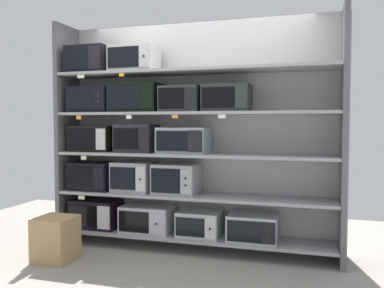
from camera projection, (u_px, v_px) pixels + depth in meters
The scene contains 34 objects.
ground at pixel (158, 286), 3.47m from camera, with size 6.99×6.00×0.02m, color gray.
back_panel at pixel (198, 134), 4.61m from camera, with size 3.19×0.04×2.50m, color #B2B2AD.
upright_left at pixel (68, 134), 4.80m from camera, with size 0.05×0.47×2.50m, color #5B5B5E.
upright_right at pixel (344, 136), 3.93m from camera, with size 0.05×0.47×2.50m, color #5B5B5E.
shelf_0 at pixel (192, 236), 4.42m from camera, with size 2.99×0.47×0.03m, color #99999E.
microwave_0 at pixel (96, 213), 4.74m from camera, with size 0.55×0.34×0.32m.
microwave_1 at pixel (148, 218), 4.55m from camera, with size 0.56×0.40×0.29m.
microwave_2 at pixel (200, 223), 4.38m from camera, with size 0.45×0.38×0.27m.
microwave_3 at pixel (253, 227), 4.22m from camera, with size 0.51×0.41×0.27m.
shelf_1 at pixel (192, 196), 4.40m from camera, with size 2.99×0.47×0.03m, color #99999E.
microwave_4 at pixel (93, 176), 4.73m from camera, with size 0.48×0.38×0.32m.
microwave_5 at pixel (134, 177), 4.58m from camera, with size 0.43×0.37×0.33m.
microwave_6 at pixel (176, 179), 4.43m from camera, with size 0.47×0.39×0.33m.
price_tag_0 at pixel (81, 197), 4.52m from camera, with size 0.08×0.00×0.04m, color beige.
shelf_2 at pixel (192, 155), 4.37m from camera, with size 2.99×0.47×0.03m, color #99999E.
microwave_7 at pixel (93, 138), 4.70m from camera, with size 0.50×0.33×0.29m.
microwave_8 at pixel (137, 138), 4.55m from camera, with size 0.43×0.35×0.31m.
microwave_9 at pixel (184, 140), 4.39m from camera, with size 0.53×0.40×0.28m.
price_tag_1 at pixel (84, 158), 4.48m from camera, with size 0.07×0.00×0.04m, color beige.
shelf_3 at pixel (192, 113), 4.35m from camera, with size 2.99×0.47×0.03m, color #99999E.
microwave_10 at pixel (93, 100), 4.68m from camera, with size 0.50×0.37×0.30m.
microwave_11 at pixel (138, 98), 4.52m from camera, with size 0.55×0.42×0.31m.
microwave_12 at pixel (182, 99), 4.37m from camera, with size 0.42×0.43×0.27m.
microwave_13 at pixel (227, 98), 4.23m from camera, with size 0.48×0.35×0.28m.
price_tag_2 at pixel (79, 117), 4.48m from camera, with size 0.06×0.00×0.04m, color orange.
price_tag_3 at pixel (129, 117), 4.30m from camera, with size 0.06×0.00×0.04m, color white.
price_tag_4 at pixel (175, 117), 4.16m from camera, with size 0.06×0.00×0.04m, color orange.
price_tag_5 at pixel (222, 116), 4.02m from camera, with size 0.07×0.00×0.04m, color white.
shelf_4 at pixel (192, 71), 4.33m from camera, with size 2.99×0.47×0.03m, color #99999E.
microwave_14 at pixel (91, 61), 4.66m from camera, with size 0.47×0.43×0.30m.
microwave_15 at pixel (134, 59), 4.51m from camera, with size 0.51×0.35×0.29m.
price_tag_6 at pixel (81, 76), 4.44m from camera, with size 0.08×0.00×0.04m, color beige.
price_tag_7 at pixel (122, 75), 4.30m from camera, with size 0.06×0.00×0.04m, color orange.
shipping_carton at pixel (56, 239), 4.09m from camera, with size 0.36×0.36×0.44m, color tan.
Camera 1 is at (1.25, -4.18, 1.38)m, focal length 38.22 mm.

